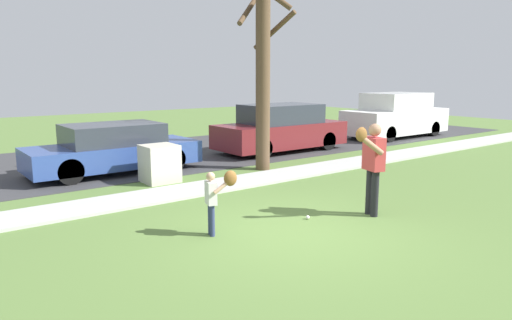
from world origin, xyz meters
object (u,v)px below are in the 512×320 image
(person_adult, at_px, (372,160))
(parked_van_white, at_px, (396,116))
(utility_cabinet, at_px, (160,164))
(parked_wagon_blue, at_px, (114,149))
(parked_suv_maroon, at_px, (281,129))
(baseball, at_px, (308,217))
(person_child, at_px, (216,194))
(street_tree_near, at_px, (263,56))

(person_adult, relative_size, parked_van_white, 0.35)
(utility_cabinet, distance_m, parked_wagon_blue, 1.85)
(utility_cabinet, distance_m, parked_suv_maroon, 5.80)
(baseball, distance_m, parked_van_white, 12.79)
(person_adult, xyz_separation_m, baseball, (-1.10, 0.55, -1.04))
(baseball, relative_size, parked_wagon_blue, 0.02)
(person_adult, bearing_deg, parked_van_white, -129.64)
(parked_wagon_blue, height_order, parked_van_white, parked_van_white)
(utility_cabinet, xyz_separation_m, parked_suv_maroon, (5.50, 1.82, 0.32))
(baseball, bearing_deg, parked_suv_maroon, 53.26)
(parked_suv_maroon, xyz_separation_m, parked_van_white, (6.40, -0.06, 0.11))
(person_adult, relative_size, utility_cabinet, 1.88)
(person_adult, height_order, person_child, person_adult)
(parked_suv_maroon, bearing_deg, baseball, -126.74)
(baseball, bearing_deg, street_tree_near, 61.78)
(parked_van_white, bearing_deg, parked_suv_maroon, 179.47)
(utility_cabinet, relative_size, parked_wagon_blue, 0.21)
(baseball, distance_m, parked_wagon_blue, 6.44)
(parked_wagon_blue, relative_size, parked_van_white, 0.90)
(person_child, xyz_separation_m, parked_wagon_blue, (0.56, 6.00, -0.05))
(person_child, relative_size, baseball, 15.02)
(person_adult, height_order, baseball, person_adult)
(person_child, distance_m, utility_cabinet, 4.36)
(street_tree_near, distance_m, parked_wagon_blue, 4.78)
(utility_cabinet, height_order, parked_van_white, parked_van_white)
(person_adult, distance_m, parked_van_white, 12.11)
(person_child, xyz_separation_m, parked_van_white, (12.95, 5.98, 0.19))
(parked_wagon_blue, bearing_deg, street_tree_near, -30.56)
(utility_cabinet, xyz_separation_m, parked_wagon_blue, (-0.49, 1.78, 0.20))
(person_child, bearing_deg, person_adult, 0.37)
(utility_cabinet, relative_size, parked_suv_maroon, 0.20)
(parked_wagon_blue, distance_m, parked_van_white, 12.39)
(baseball, xyz_separation_m, parked_suv_maroon, (4.72, 6.32, 0.75))
(street_tree_near, xyz_separation_m, parked_van_white, (8.87, 2.06, -2.24))
(person_adult, xyz_separation_m, person_child, (-2.93, 0.83, -0.36))
(baseball, height_order, parked_wagon_blue, parked_wagon_blue)
(parked_suv_maroon, bearing_deg, street_tree_near, -139.29)
(person_child, height_order, parked_suv_maroon, parked_suv_maroon)
(person_adult, relative_size, parked_wagon_blue, 0.39)
(person_adult, height_order, parked_suv_maroon, person_adult)
(person_adult, distance_m, utility_cabinet, 5.43)
(person_adult, bearing_deg, utility_cabinet, -53.42)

